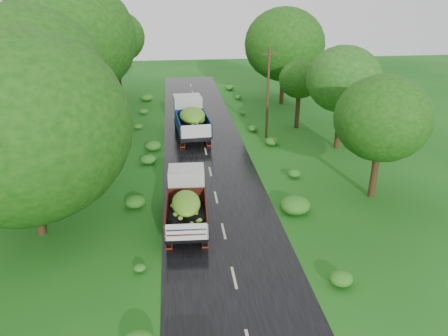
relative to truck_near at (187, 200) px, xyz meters
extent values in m
plane|color=#114B10|center=(1.88, -5.21, -1.40)|extent=(120.00, 120.00, 0.00)
cube|color=black|center=(1.88, -0.21, -1.39)|extent=(6.50, 80.00, 0.02)
cube|color=#BFB78C|center=(1.88, -5.21, -1.38)|extent=(0.12, 1.60, 0.00)
cube|color=#BFB78C|center=(1.88, -1.21, -1.38)|extent=(0.12, 1.60, 0.00)
cube|color=#BFB78C|center=(1.88, 2.79, -1.38)|extent=(0.12, 1.60, 0.00)
cube|color=#BFB78C|center=(1.88, 6.79, -1.38)|extent=(0.12, 1.60, 0.00)
cube|color=#BFB78C|center=(1.88, 10.79, -1.38)|extent=(0.12, 1.60, 0.00)
cube|color=#BFB78C|center=(1.88, 14.79, -1.38)|extent=(0.12, 1.60, 0.00)
cube|color=#BFB78C|center=(1.88, 18.79, -1.38)|extent=(0.12, 1.60, 0.00)
cube|color=#BFB78C|center=(1.88, 22.79, -1.38)|extent=(0.12, 1.60, 0.00)
cube|color=#BFB78C|center=(1.88, 26.79, -1.38)|extent=(0.12, 1.60, 0.00)
cube|color=#BFB78C|center=(1.88, 30.79, -1.38)|extent=(0.12, 1.60, 0.00)
cube|color=#BFB78C|center=(1.88, 34.79, -1.38)|extent=(0.12, 1.60, 0.00)
cube|color=black|center=(-0.01, -0.29, -0.80)|extent=(1.81, 5.24, 0.26)
cylinder|color=black|center=(-0.82, 1.63, -0.94)|extent=(0.30, 0.93, 0.92)
cylinder|color=black|center=(0.96, 1.55, -0.94)|extent=(0.30, 0.93, 0.92)
cylinder|color=black|center=(-0.95, -1.43, -0.94)|extent=(0.30, 0.93, 0.92)
cylinder|color=black|center=(0.83, -1.51, -0.94)|extent=(0.30, 0.93, 0.92)
cylinder|color=black|center=(-1.00, -2.37, -0.94)|extent=(0.30, 0.93, 0.92)
cylinder|color=black|center=(0.79, -2.45, -0.94)|extent=(0.30, 0.93, 0.92)
cube|color=maroon|center=(-1.01, -2.68, -1.14)|extent=(0.31, 0.05, 0.41)
cube|color=maroon|center=(0.77, -2.76, -1.14)|extent=(0.31, 0.05, 0.41)
cube|color=silver|center=(0.08, 1.77, 0.20)|extent=(2.10, 1.83, 1.75)
cube|color=black|center=(-0.05, -1.26, -0.60)|extent=(2.28, 4.04, 0.15)
cube|color=#4A160D|center=(-1.07, -1.21, -0.09)|extent=(0.25, 3.95, 0.87)
cube|color=#4A160D|center=(0.96, -1.30, -0.09)|extent=(0.25, 3.95, 0.87)
cube|color=#4A160D|center=(0.03, 0.68, -0.09)|extent=(2.11, 0.17, 0.87)
cube|color=silver|center=(-0.14, -3.19, -0.09)|extent=(2.11, 0.17, 0.87)
ellipsoid|color=#43931A|center=(-0.05, -1.26, 0.46)|extent=(1.92, 3.39, 0.92)
cube|color=black|center=(0.96, 14.59, -0.69)|extent=(2.32, 6.28, 0.31)
cylinder|color=black|center=(-0.26, 16.75, -0.85)|extent=(0.38, 1.11, 1.09)
cylinder|color=black|center=(1.86, 16.90, -0.85)|extent=(0.38, 1.11, 1.09)
cylinder|color=black|center=(0.00, 13.11, -0.85)|extent=(0.38, 1.11, 1.09)
cylinder|color=black|center=(2.12, 13.27, -0.85)|extent=(0.38, 1.11, 1.09)
cylinder|color=black|center=(0.08, 12.00, -0.85)|extent=(0.38, 1.11, 1.09)
cylinder|color=black|center=(2.20, 12.15, -0.85)|extent=(0.38, 1.11, 1.09)
cube|color=maroon|center=(0.11, 11.63, -1.09)|extent=(0.37, 0.07, 0.49)
cube|color=maroon|center=(2.23, 11.78, -1.09)|extent=(0.37, 0.07, 0.49)
cube|color=silver|center=(0.79, 17.04, 0.51)|extent=(2.56, 2.25, 2.08)
cube|color=black|center=(1.04, 13.44, -0.45)|extent=(2.85, 4.87, 0.18)
cube|color=navy|center=(-0.17, 13.35, 0.16)|extent=(0.42, 4.70, 1.04)
cube|color=navy|center=(2.26, 13.53, 0.16)|extent=(0.42, 4.70, 1.04)
cube|color=navy|center=(0.88, 15.74, 0.16)|extent=(2.52, 0.27, 1.04)
cube|color=silver|center=(1.21, 11.14, 0.16)|extent=(2.52, 0.27, 1.04)
ellipsoid|color=#43931A|center=(1.04, 13.44, 0.82)|extent=(2.39, 4.09, 1.09)
cylinder|color=#382616|center=(7.29, 13.58, 2.37)|extent=(0.21, 0.21, 7.53)
cube|color=#382616|center=(7.29, 13.58, 5.57)|extent=(1.32, 0.12, 0.09)
cylinder|color=black|center=(-7.67, -0.31, 1.95)|extent=(0.44, 0.44, 6.70)
ellipsoid|color=#12430D|center=(-7.67, -0.31, 4.50)|extent=(4.56, 4.56, 4.11)
cylinder|color=black|center=(-9.26, 6.08, 2.49)|extent=(0.47, 0.47, 7.78)
ellipsoid|color=#12430D|center=(-9.26, 6.08, 5.45)|extent=(4.45, 4.45, 4.00)
cylinder|color=black|center=(-8.18, 11.53, 2.15)|extent=(0.45, 0.45, 7.10)
ellipsoid|color=#12430D|center=(-8.18, 11.53, 4.85)|extent=(3.30, 3.30, 2.97)
cylinder|color=black|center=(-8.40, 15.52, 3.26)|extent=(0.50, 0.50, 9.32)
ellipsoid|color=#12430D|center=(-8.40, 15.52, 6.80)|extent=(4.60, 4.60, 4.14)
cylinder|color=black|center=(-8.09, 21.30, 1.78)|extent=(0.43, 0.43, 6.36)
ellipsoid|color=#12430D|center=(-8.09, 21.30, 4.20)|extent=(3.21, 3.21, 2.89)
cylinder|color=black|center=(-9.00, 26.53, 2.75)|extent=(0.48, 0.48, 8.29)
ellipsoid|color=#12430D|center=(-9.00, 26.53, 5.90)|extent=(4.45, 4.45, 4.00)
cylinder|color=black|center=(-6.70, 31.69, 2.27)|extent=(0.46, 0.46, 7.34)
ellipsoid|color=#12430D|center=(-6.70, 31.69, 5.06)|extent=(3.66, 3.66, 3.29)
cylinder|color=black|center=(11.45, 1.82, 1.45)|extent=(0.42, 0.42, 5.70)
ellipsoid|color=#184B12|center=(11.45, 1.82, 3.62)|extent=(3.33, 3.33, 3.00)
cylinder|color=black|center=(12.39, 10.46, 1.72)|extent=(0.43, 0.43, 6.23)
ellipsoid|color=#184B12|center=(12.39, 10.46, 4.08)|extent=(3.36, 3.36, 3.02)
cylinder|color=black|center=(10.59, 15.87, 1.11)|extent=(0.40, 0.40, 5.01)
ellipsoid|color=#184B12|center=(10.59, 15.87, 3.01)|extent=(2.70, 2.70, 2.43)
cylinder|color=black|center=(11.26, 24.42, 2.16)|extent=(0.45, 0.45, 7.12)
ellipsoid|color=#184B12|center=(11.26, 24.42, 4.87)|extent=(4.09, 4.09, 3.68)
camera|label=1|loc=(-0.47, -21.12, 10.86)|focal=35.00mm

